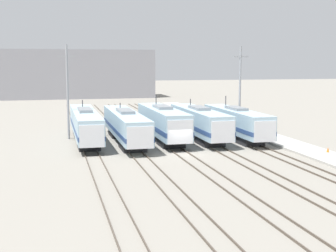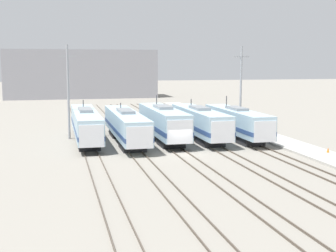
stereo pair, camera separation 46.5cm
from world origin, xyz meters
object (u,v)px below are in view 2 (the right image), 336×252
Objects in this scene: locomotive_center at (164,123)px; catenary_tower_left at (68,90)px; locomotive_far_left at (86,125)px; locomotive_center_left at (126,126)px; locomotive_far_right at (238,123)px; catenary_tower_right at (241,88)px; locomotive_center_right at (201,123)px; traffic_cone at (328,150)px.

locomotive_center is 1.41× the size of catenary_tower_left.
catenary_tower_left reaches higher than locomotive_center.
locomotive_far_left is 1.67× the size of catenary_tower_left.
locomotive_center is at bearing -21.29° from catenary_tower_left.
locomotive_far_left is 1.00× the size of locomotive_center_left.
locomotive_far_right is 21.66m from catenary_tower_left.
locomotive_center is 13.20m from catenary_tower_right.
catenary_tower_right is at bearing 32.70° from locomotive_center_right.
locomotive_center_left is 4.68m from locomotive_center.
locomotive_far_left is at bearing -172.57° from catenary_tower_right.
catenary_tower_left is at bearing 125.01° from locomotive_far_left.
locomotive_far_left is 14.12m from locomotive_center_right.
catenary_tower_left is (-11.27, 4.39, 3.93)m from locomotive_center.
locomotive_far_right is at bearing -5.67° from locomotive_center.
locomotive_center is at bearing 174.33° from locomotive_far_right.
locomotive_far_right is 1.43× the size of catenary_tower_left.
catenary_tower_left is (-1.93, 2.76, 4.06)m from locomotive_far_left.
locomotive_far_left is at bearing 172.57° from locomotive_center_right.
catenary_tower_right is (23.07, 0.00, 0.00)m from catenary_tower_left.
catenary_tower_left is 1.00× the size of catenary_tower_right.
locomotive_center_left is (4.67, -1.93, -0.03)m from locomotive_far_left.
traffic_cone is (26.07, -16.90, -5.64)m from catenary_tower_left.
catenary_tower_left reaches higher than locomotive_center_right.
catenary_tower_right is (7.14, 4.58, 4.03)m from locomotive_center_right.
locomotive_far_left reaches higher than locomotive_center_left.
locomotive_far_right is at bearing -7.81° from locomotive_far_left.
catenary_tower_left reaches higher than locomotive_far_left.
locomotive_center_left is 1.67× the size of catenary_tower_left.
locomotive_center_left is at bearing -164.13° from catenary_tower_right.
catenary_tower_right is at bearing 65.07° from locomotive_far_right.
locomotive_center_right is at bearing -2.37° from locomotive_center.
traffic_cone is at bearing -30.38° from locomotive_far_left.
locomotive_center_right is 9.39m from catenary_tower_right.
locomotive_center_right is 17.06m from catenary_tower_left.
locomotive_center_right is 1.46× the size of catenary_tower_left.
locomotive_center_right reaches higher than locomotive_far_left.
locomotive_far_left is 1.67× the size of catenary_tower_right.
locomotive_far_left reaches higher than traffic_cone.
catenary_tower_left is 31.57m from traffic_cone.
catenary_tower_left is 23.07m from catenary_tower_right.
locomotive_center is 4.67m from locomotive_center_right.
traffic_cone is (2.99, -16.90, -5.64)m from catenary_tower_right.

